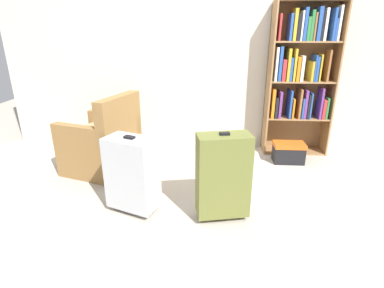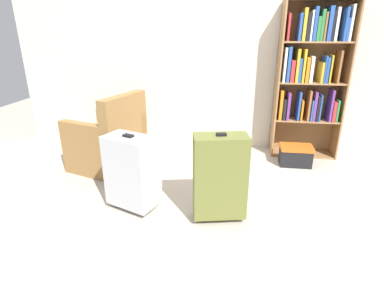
% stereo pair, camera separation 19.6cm
% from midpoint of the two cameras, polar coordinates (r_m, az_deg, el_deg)
% --- Properties ---
extents(ground_plane, '(9.19, 9.19, 0.00)m').
position_cam_midpoint_polar(ground_plane, '(2.93, -2.70, -11.27)').
color(ground_plane, '#B2A899').
extents(back_wall, '(5.25, 0.10, 2.60)m').
position_cam_midpoint_polar(back_wall, '(4.17, -0.39, 17.19)').
color(back_wall, beige).
rests_on(back_wall, ground).
extents(bookshelf, '(0.82, 0.32, 1.89)m').
position_cam_midpoint_polar(bookshelf, '(4.09, 18.52, 12.82)').
color(bookshelf, olive).
rests_on(bookshelf, ground).
extents(armchair, '(0.88, 0.88, 0.90)m').
position_cam_midpoint_polar(armchair, '(3.66, -17.88, -0.10)').
color(armchair, olive).
rests_on(armchair, ground).
extents(mug, '(0.12, 0.08, 0.10)m').
position_cam_midpoint_polar(mug, '(3.70, -10.58, -3.67)').
color(mug, white).
rests_on(mug, ground).
extents(storage_box, '(0.38, 0.23, 0.25)m').
position_cam_midpoint_polar(storage_box, '(3.91, 16.44, -1.47)').
color(storage_box, black).
rests_on(storage_box, ground).
extents(suitcase_olive, '(0.48, 0.31, 0.79)m').
position_cam_midpoint_polar(suitcase_olive, '(2.55, 3.69, -6.00)').
color(suitcase_olive, brown).
rests_on(suitcase_olive, ground).
extents(suitcase_silver, '(0.50, 0.40, 0.72)m').
position_cam_midpoint_polar(suitcase_silver, '(2.73, -13.28, -5.41)').
color(suitcase_silver, '#B7BABF').
rests_on(suitcase_silver, ground).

